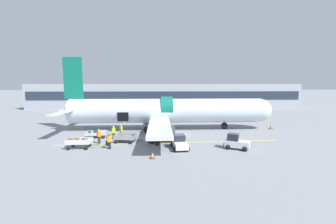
{
  "coord_description": "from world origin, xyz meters",
  "views": [
    {
      "loc": [
        -2.16,
        -32.14,
        7.45
      ],
      "look_at": [
        -0.62,
        3.08,
        3.03
      ],
      "focal_mm": 24.0,
      "sensor_mm": 36.0,
      "label": 1
    }
  ],
  "objects_px": {
    "baggage_tug_mid": "(236,143)",
    "ground_crew_supervisor": "(109,141)",
    "ground_crew_loader_a": "(121,131)",
    "baggage_tug_lead": "(180,143)",
    "ground_crew_loader_b": "(114,132)",
    "ground_crew_driver": "(151,136)",
    "baggage_cart_loading": "(127,138)",
    "baggage_cart_queued": "(96,134)",
    "ground_crew_helper": "(99,136)",
    "airplane": "(164,111)",
    "suitcase_on_tarmac_upright": "(108,143)",
    "ground_crew_marshal": "(157,138)",
    "baggage_cart_empty": "(80,143)"
  },
  "relations": [
    {
      "from": "baggage_tug_lead",
      "to": "ground_crew_driver",
      "type": "height_order",
      "value": "ground_crew_driver"
    },
    {
      "from": "baggage_cart_loading",
      "to": "ground_crew_supervisor",
      "type": "bearing_deg",
      "value": -117.15
    },
    {
      "from": "baggage_cart_queued",
      "to": "ground_crew_supervisor",
      "type": "xyz_separation_m",
      "value": [
        3.07,
        -5.8,
        0.47
      ]
    },
    {
      "from": "ground_crew_marshal",
      "to": "ground_crew_loader_b",
      "type": "bearing_deg",
      "value": 149.73
    },
    {
      "from": "baggage_tug_mid",
      "to": "ground_crew_loader_a",
      "type": "bearing_deg",
      "value": 155.84
    },
    {
      "from": "baggage_cart_queued",
      "to": "ground_crew_loader_b",
      "type": "height_order",
      "value": "ground_crew_loader_b"
    },
    {
      "from": "baggage_tug_lead",
      "to": "baggage_cart_loading",
      "type": "relative_size",
      "value": 0.86
    },
    {
      "from": "ground_crew_helper",
      "to": "ground_crew_marshal",
      "type": "relative_size",
      "value": 1.04
    },
    {
      "from": "ground_crew_supervisor",
      "to": "suitcase_on_tarmac_upright",
      "type": "xyz_separation_m",
      "value": [
        -0.49,
        1.39,
        -0.63
      ]
    },
    {
      "from": "baggage_cart_empty",
      "to": "ground_crew_helper",
      "type": "distance_m",
      "value": 2.63
    },
    {
      "from": "baggage_tug_mid",
      "to": "baggage_cart_queued",
      "type": "bearing_deg",
      "value": 159.9
    },
    {
      "from": "suitcase_on_tarmac_upright",
      "to": "ground_crew_helper",
      "type": "bearing_deg",
      "value": 141.64
    },
    {
      "from": "ground_crew_supervisor",
      "to": "suitcase_on_tarmac_upright",
      "type": "height_order",
      "value": "ground_crew_supervisor"
    },
    {
      "from": "airplane",
      "to": "ground_crew_supervisor",
      "type": "xyz_separation_m",
      "value": [
        -6.56,
        -10.86,
        -2.09
      ]
    },
    {
      "from": "ground_crew_helper",
      "to": "suitcase_on_tarmac_upright",
      "type": "bearing_deg",
      "value": -38.36
    },
    {
      "from": "airplane",
      "to": "ground_crew_loader_b",
      "type": "height_order",
      "value": "airplane"
    },
    {
      "from": "baggage_tug_mid",
      "to": "baggage_cart_loading",
      "type": "xyz_separation_m",
      "value": [
        -13.04,
        3.65,
        -0.23
      ]
    },
    {
      "from": "airplane",
      "to": "baggage_cart_queued",
      "type": "bearing_deg",
      "value": -152.28
    },
    {
      "from": "baggage_tug_mid",
      "to": "ground_crew_marshal",
      "type": "bearing_deg",
      "value": 168.58
    },
    {
      "from": "baggage_tug_lead",
      "to": "ground_crew_supervisor",
      "type": "xyz_separation_m",
      "value": [
        -8.1,
        0.25,
        0.24
      ]
    },
    {
      "from": "ground_crew_driver",
      "to": "ground_crew_helper",
      "type": "height_order",
      "value": "ground_crew_driver"
    },
    {
      "from": "ground_crew_supervisor",
      "to": "suitcase_on_tarmac_upright",
      "type": "relative_size",
      "value": 2.52
    },
    {
      "from": "ground_crew_driver",
      "to": "ground_crew_marshal",
      "type": "relative_size",
      "value": 1.05
    },
    {
      "from": "airplane",
      "to": "baggage_cart_loading",
      "type": "bearing_deg",
      "value": -122.58
    },
    {
      "from": "ground_crew_loader_a",
      "to": "airplane",
      "type": "bearing_deg",
      "value": 40.09
    },
    {
      "from": "baggage_tug_mid",
      "to": "ground_crew_supervisor",
      "type": "bearing_deg",
      "value": 177.41
    },
    {
      "from": "baggage_cart_loading",
      "to": "ground_crew_marshal",
      "type": "height_order",
      "value": "ground_crew_marshal"
    },
    {
      "from": "baggage_tug_mid",
      "to": "ground_crew_driver",
      "type": "xyz_separation_m",
      "value": [
        -9.88,
        2.63,
        0.24
      ]
    },
    {
      "from": "ground_crew_helper",
      "to": "baggage_tug_lead",
      "type": "bearing_deg",
      "value": -15.18
    },
    {
      "from": "baggage_cart_queued",
      "to": "ground_crew_marshal",
      "type": "xyz_separation_m",
      "value": [
        8.56,
        -4.62,
        0.47
      ]
    },
    {
      "from": "baggage_tug_mid",
      "to": "ground_crew_loader_a",
      "type": "xyz_separation_m",
      "value": [
        -14.15,
        6.35,
        0.17
      ]
    },
    {
      "from": "baggage_cart_empty",
      "to": "ground_crew_loader_b",
      "type": "xyz_separation_m",
      "value": [
        3.15,
        4.11,
        0.32
      ]
    },
    {
      "from": "baggage_cart_queued",
      "to": "ground_crew_marshal",
      "type": "relative_size",
      "value": 2.2
    },
    {
      "from": "airplane",
      "to": "baggage_tug_mid",
      "type": "xyz_separation_m",
      "value": [
        8.01,
        -11.52,
        -2.27
      ]
    },
    {
      "from": "baggage_cart_loading",
      "to": "ground_crew_driver",
      "type": "bearing_deg",
      "value": -17.88
    },
    {
      "from": "baggage_tug_lead",
      "to": "ground_crew_driver",
      "type": "distance_m",
      "value": 4.08
    },
    {
      "from": "airplane",
      "to": "baggage_cart_empty",
      "type": "distance_m",
      "value": 14.68
    },
    {
      "from": "ground_crew_driver",
      "to": "suitcase_on_tarmac_upright",
      "type": "distance_m",
      "value": 5.26
    },
    {
      "from": "suitcase_on_tarmac_upright",
      "to": "airplane",
      "type": "bearing_deg",
      "value": 53.32
    },
    {
      "from": "baggage_tug_mid",
      "to": "baggage_cart_empty",
      "type": "distance_m",
      "value": 18.19
    },
    {
      "from": "ground_crew_loader_b",
      "to": "ground_crew_driver",
      "type": "bearing_deg",
      "value": -27.45
    },
    {
      "from": "airplane",
      "to": "baggage_cart_queued",
      "type": "height_order",
      "value": "airplane"
    },
    {
      "from": "ground_crew_driver",
      "to": "suitcase_on_tarmac_upright",
      "type": "bearing_deg",
      "value": -173.63
    },
    {
      "from": "airplane",
      "to": "baggage_tug_lead",
      "type": "height_order",
      "value": "airplane"
    },
    {
      "from": "baggage_cart_queued",
      "to": "baggage_cart_empty",
      "type": "relative_size",
      "value": 1.03
    },
    {
      "from": "baggage_cart_queued",
      "to": "ground_crew_supervisor",
      "type": "distance_m",
      "value": 6.58
    },
    {
      "from": "airplane",
      "to": "baggage_tug_lead",
      "type": "bearing_deg",
      "value": -82.11
    },
    {
      "from": "baggage_cart_queued",
      "to": "ground_crew_helper",
      "type": "xyz_separation_m",
      "value": [
        1.26,
        -3.36,
        0.51
      ]
    },
    {
      "from": "ground_crew_helper",
      "to": "baggage_tug_mid",
      "type": "bearing_deg",
      "value": -10.7
    },
    {
      "from": "baggage_cart_loading",
      "to": "baggage_cart_queued",
      "type": "distance_m",
      "value": 5.39
    }
  ]
}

